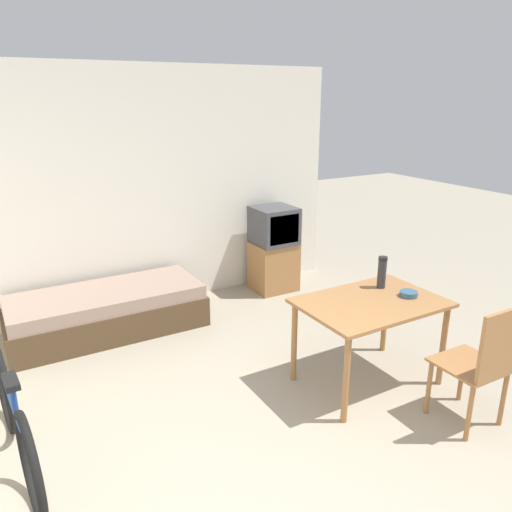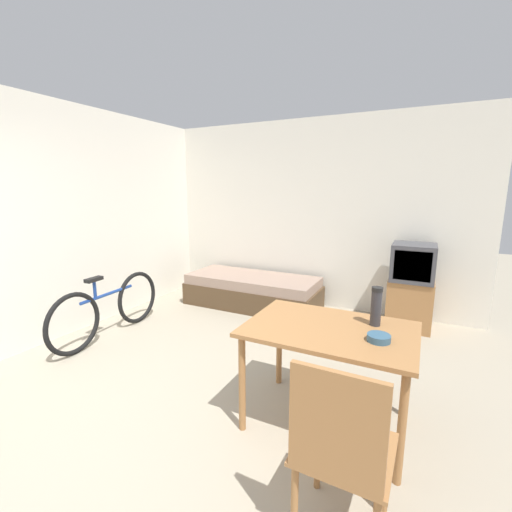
{
  "view_description": "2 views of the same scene",
  "coord_description": "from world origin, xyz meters",
  "views": [
    {
      "loc": [
        -1.54,
        -1.54,
        2.38
      ],
      "look_at": [
        0.47,
        1.93,
        1.07
      ],
      "focal_mm": 35.0,
      "sensor_mm": 36.0,
      "label": 1
    },
    {
      "loc": [
        1.73,
        -1.01,
        1.72
      ],
      "look_at": [
        0.24,
        1.97,
        1.07
      ],
      "focal_mm": 24.0,
      "sensor_mm": 36.0,
      "label": 2
    }
  ],
  "objects": [
    {
      "name": "dining_table",
      "position": [
        1.18,
        1.26,
        0.66
      ],
      "size": [
        1.17,
        0.8,
        0.76
      ],
      "color": "#9E6B3D",
      "rests_on": "ground_plane"
    },
    {
      "name": "wall_back",
      "position": [
        0.0,
        3.86,
        1.35
      ],
      "size": [
        5.06,
        0.06,
        2.7
      ],
      "color": "silver",
      "rests_on": "ground_plane"
    },
    {
      "name": "wooden_chair",
      "position": [
        1.47,
        0.39,
        0.56
      ],
      "size": [
        0.46,
        0.46,
        0.99
      ],
      "color": "#9E6B3D",
      "rests_on": "ground_plane"
    },
    {
      "name": "tv",
      "position": [
        1.63,
        3.49,
        0.54
      ],
      "size": [
        0.52,
        0.48,
        1.07
      ],
      "color": "#9E6B3D",
      "rests_on": "ground_plane"
    },
    {
      "name": "daybed",
      "position": [
        -0.5,
        3.35,
        0.23
      ],
      "size": [
        1.97,
        0.81,
        0.46
      ],
      "color": "#4C3823",
      "rests_on": "ground_plane"
    },
    {
      "name": "thermos_flask",
      "position": [
        1.46,
        1.45,
        0.91
      ],
      "size": [
        0.08,
        0.08,
        0.28
      ],
      "color": "#2D2D33",
      "rests_on": "dining_table"
    },
    {
      "name": "bicycle",
      "position": [
        -1.52,
        1.63,
        0.34
      ],
      "size": [
        0.16,
        1.63,
        0.76
      ],
      "color": "black",
      "rests_on": "ground_plane"
    },
    {
      "name": "mate_bowl",
      "position": [
        1.52,
        1.18,
        0.78
      ],
      "size": [
        0.15,
        0.15,
        0.05
      ],
      "color": "#335670",
      "rests_on": "dining_table"
    }
  ]
}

